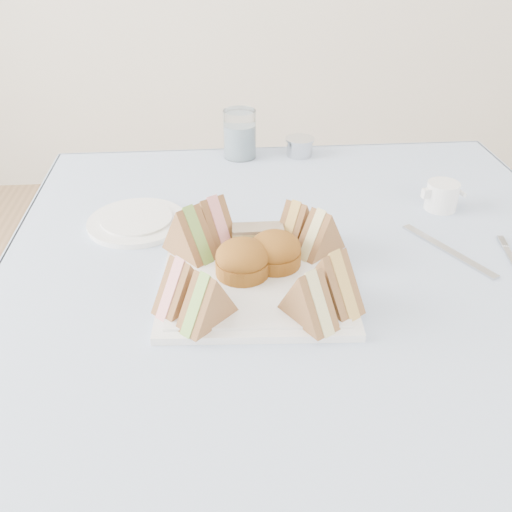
{
  "coord_description": "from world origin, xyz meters",
  "views": [
    {
      "loc": [
        -0.15,
        -0.79,
        1.26
      ],
      "look_at": [
        -0.09,
        -0.06,
        0.8
      ],
      "focal_mm": 40.0,
      "sensor_mm": 36.0,
      "label": 1
    }
  ],
  "objects": [
    {
      "name": "sandwich_fr_a",
      "position": [
        0.01,
        -0.14,
        0.8
      ],
      "size": [
        0.09,
        0.11,
        0.09
      ],
      "primitive_type": null,
      "rotation": [
        0.0,
        0.0,
        -0.99
      ],
      "color": "#9C6E43",
      "rests_on": "serving_plate"
    },
    {
      "name": "sandwich_br_a",
      "position": [
        0.02,
        0.0,
        0.8
      ],
      "size": [
        0.1,
        0.09,
        0.08
      ],
      "primitive_type": null,
      "rotation": [
        0.0,
        0.0,
        -2.44
      ],
      "color": "#9C6E43",
      "rests_on": "serving_plate"
    },
    {
      "name": "side_plate",
      "position": [
        -0.29,
        0.15,
        0.75
      ],
      "size": [
        0.24,
        0.24,
        0.01
      ],
      "primitive_type": "cylinder",
      "rotation": [
        0.0,
        0.0,
        0.42
      ],
      "color": "white",
      "rests_on": "tablecloth"
    },
    {
      "name": "knife",
      "position": [
        0.24,
        0.01,
        0.75
      ],
      "size": [
        0.11,
        0.19,
        0.0
      ],
      "primitive_type": "cube",
      "rotation": [
        0.0,
        0.0,
        0.47
      ],
      "color": "#B2B3B7",
      "rests_on": "tablecloth"
    },
    {
      "name": "table",
      "position": [
        0.0,
        0.0,
        0.37
      ],
      "size": [
        0.9,
        0.9,
        0.74
      ],
      "primitive_type": "cube",
      "color": "brown",
      "rests_on": "floor"
    },
    {
      "name": "tablecloth",
      "position": [
        0.0,
        0.0,
        0.74
      ],
      "size": [
        1.02,
        1.02,
        0.01
      ],
      "primitive_type": "cube",
      "color": "#9FAFC4",
      "rests_on": "table"
    },
    {
      "name": "sandwich_fl_b",
      "position": [
        -0.17,
        -0.16,
        0.8
      ],
      "size": [
        0.09,
        0.09,
        0.08
      ],
      "primitive_type": null,
      "rotation": [
        0.0,
        0.0,
        0.79
      ],
      "color": "#9C6E43",
      "rests_on": "serving_plate"
    },
    {
      "name": "sandwich_bl_a",
      "position": [
        -0.19,
        0.01,
        0.8
      ],
      "size": [
        0.1,
        0.11,
        0.09
      ],
      "primitive_type": null,
      "rotation": [
        0.0,
        0.0,
        2.25
      ],
      "color": "#9C6E43",
      "rests_on": "serving_plate"
    },
    {
      "name": "sandwich_fl_a",
      "position": [
        -0.2,
        -0.12,
        0.8
      ],
      "size": [
        0.09,
        0.09,
        0.08
      ],
      "primitive_type": null,
      "rotation": [
        0.0,
        0.0,
        0.77
      ],
      "color": "#9C6E43",
      "rests_on": "serving_plate"
    },
    {
      "name": "pastry_slice",
      "position": [
        -0.08,
        0.03,
        0.78
      ],
      "size": [
        0.09,
        0.03,
        0.04
      ],
      "primitive_type": "cube",
      "rotation": [
        0.0,
        0.0,
        -0.01
      ],
      "color": "#DCD284",
      "rests_on": "serving_plate"
    },
    {
      "name": "sandwich_bl_b",
      "position": [
        -0.15,
        0.05,
        0.8
      ],
      "size": [
        0.09,
        0.11,
        0.09
      ],
      "primitive_type": null,
      "rotation": [
        0.0,
        0.0,
        2.13
      ],
      "color": "#9C6E43",
      "rests_on": "serving_plate"
    },
    {
      "name": "serving_plate",
      "position": [
        -0.09,
        -0.06,
        0.75
      ],
      "size": [
        0.31,
        0.31,
        0.01
      ],
      "primitive_type": "cube",
      "rotation": [
        0.0,
        0.0,
        -0.06
      ],
      "color": "white",
      "rests_on": "tablecloth"
    },
    {
      "name": "scone_left",
      "position": [
        -0.11,
        -0.05,
        0.79
      ],
      "size": [
        0.1,
        0.1,
        0.06
      ],
      "primitive_type": "cylinder",
      "rotation": [
        0.0,
        0.0,
        -0.15
      ],
      "color": "brown",
      "rests_on": "serving_plate"
    },
    {
      "name": "water_glass",
      "position": [
        -0.09,
        0.46,
        0.8
      ],
      "size": [
        0.08,
        0.08,
        0.11
      ],
      "primitive_type": "cylinder",
      "rotation": [
        0.0,
        0.0,
        -0.02
      ],
      "color": "white",
      "rests_on": "tablecloth"
    },
    {
      "name": "sandwich_fr_b",
      "position": [
        -0.03,
        -0.17,
        0.8
      ],
      "size": [
        0.08,
        0.1,
        0.08
      ],
      "primitive_type": null,
      "rotation": [
        0.0,
        0.0,
        -1.02
      ],
      "color": "#9C6E43",
      "rests_on": "serving_plate"
    },
    {
      "name": "scone_right",
      "position": [
        -0.06,
        -0.03,
        0.79
      ],
      "size": [
        0.1,
        0.1,
        0.06
      ],
      "primitive_type": "cylinder",
      "rotation": [
        0.0,
        0.0,
        0.31
      ],
      "color": "brown",
      "rests_on": "serving_plate"
    },
    {
      "name": "creamer_jug",
      "position": [
        0.29,
        0.16,
        0.77
      ],
      "size": [
        0.07,
        0.07,
        0.05
      ],
      "primitive_type": "cylinder",
      "rotation": [
        0.0,
        0.0,
        0.22
      ],
      "color": "white",
      "rests_on": "tablecloth"
    },
    {
      "name": "tea_strainer",
      "position": [
        0.05,
        0.45,
        0.77
      ],
      "size": [
        0.08,
        0.08,
        0.04
      ],
      "primitive_type": "cylinder",
      "rotation": [
        0.0,
        0.0,
        0.17
      ],
      "color": "#B2B3B7",
      "rests_on": "tablecloth"
    },
    {
      "name": "sandwich_br_b",
      "position": [
        -0.01,
        0.04,
        0.8
      ],
      "size": [
        0.09,
        0.09,
        0.08
      ],
      "primitive_type": null,
      "rotation": [
        0.0,
        0.0,
        -2.25
      ],
      "color": "#9C6E43",
      "rests_on": "serving_plate"
    }
  ]
}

